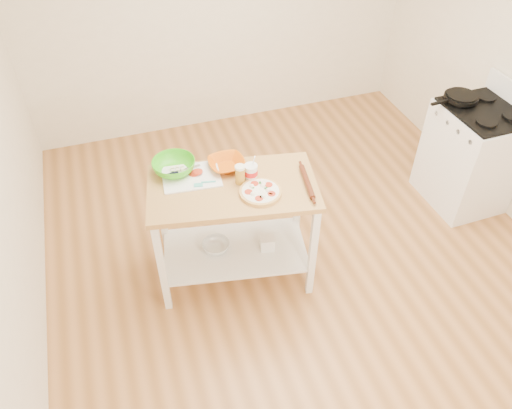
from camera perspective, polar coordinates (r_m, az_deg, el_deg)
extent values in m
cube|color=#B57943|center=(4.19, 4.84, -6.09)|extent=(4.00, 4.50, 0.02)
cube|color=tan|center=(3.45, -2.70, 1.90)|extent=(1.26, 0.84, 0.04)
cube|color=white|center=(3.88, -2.40, -5.24)|extent=(1.17, 0.77, 0.02)
cube|color=white|center=(3.57, -10.69, -7.25)|extent=(0.06, 0.06, 0.86)
cube|color=white|center=(3.96, -10.68, -1.29)|extent=(0.06, 0.06, 0.86)
cube|color=white|center=(3.63, 6.49, -5.56)|extent=(0.06, 0.06, 0.86)
cube|color=white|center=(4.01, 4.77, 0.15)|extent=(0.06, 0.06, 0.86)
cube|color=white|center=(4.81, 23.20, 4.96)|extent=(0.60, 0.70, 0.92)
cube|color=black|center=(4.57, 24.77, 9.64)|extent=(0.56, 0.66, 0.02)
cylinder|color=black|center=(4.60, 22.41, 11.28)|extent=(0.28, 0.28, 0.03)
cube|color=black|center=(4.46, 20.30, 10.89)|extent=(0.18, 0.04, 0.02)
cylinder|color=#E6B562|center=(3.36, 0.51, 1.36)|extent=(0.29, 0.29, 0.02)
cylinder|color=#E6B562|center=(3.35, 0.51, 1.52)|extent=(0.29, 0.29, 0.01)
cylinder|color=white|center=(3.35, 0.51, 1.53)|extent=(0.25, 0.25, 0.01)
cylinder|color=#B82E19|center=(3.39, 1.45, 2.27)|extent=(0.05, 0.05, 0.01)
cylinder|color=#B82E19|center=(3.40, -0.16, 2.40)|extent=(0.05, 0.05, 0.01)
cylinder|color=#B82E19|center=(3.34, -0.86, 1.45)|extent=(0.05, 0.05, 0.01)
cylinder|color=#B82E19|center=(3.29, 0.35, 0.70)|extent=(0.05, 0.05, 0.01)
cylinder|color=#B82E19|center=(3.32, 1.79, 1.23)|extent=(0.05, 0.05, 0.01)
sphere|color=white|center=(3.39, 0.78, 2.16)|extent=(0.03, 0.03, 0.03)
sphere|color=white|center=(3.38, -0.49, 2.09)|extent=(0.03, 0.03, 0.03)
sphere|color=white|center=(3.32, -0.37, 1.20)|extent=(0.03, 0.03, 0.03)
sphere|color=white|center=(3.30, 0.90, 0.86)|extent=(0.03, 0.03, 0.03)
sphere|color=white|center=(3.35, 1.38, 1.62)|extent=(0.03, 0.03, 0.03)
sphere|color=white|center=(3.40, 0.86, 2.33)|extent=(0.03, 0.03, 0.03)
plane|color=#195117|center=(3.36, 1.14, 1.91)|extent=(0.03, 0.03, 0.00)
plane|color=#195117|center=(3.41, 0.46, 2.52)|extent=(0.03, 0.03, 0.00)
plane|color=#195117|center=(3.37, -0.40, 1.97)|extent=(0.03, 0.03, 0.00)
plane|color=#195117|center=(3.32, -0.40, 1.29)|extent=(0.03, 0.03, 0.00)
plane|color=#195117|center=(3.29, 0.56, 0.90)|extent=(0.03, 0.03, 0.00)
plane|color=#195117|center=(3.32, 1.70, 1.25)|extent=(0.03, 0.03, 0.00)
cube|color=white|center=(3.52, -7.40, 3.16)|extent=(0.43, 0.34, 0.01)
cube|color=#F4EACC|center=(3.56, -9.48, 3.78)|extent=(0.03, 0.03, 0.02)
cube|color=#F4EACC|center=(3.57, -8.92, 3.86)|extent=(0.03, 0.03, 0.02)
cube|color=#F4EACC|center=(3.57, -8.36, 3.95)|extent=(0.03, 0.03, 0.02)
cube|color=#F4EACC|center=(3.59, -9.53, 4.12)|extent=(0.03, 0.03, 0.02)
cube|color=#F4EACC|center=(3.59, -8.98, 4.20)|extent=(0.03, 0.03, 0.02)
cube|color=#F4EACC|center=(3.59, -8.43, 4.28)|extent=(0.03, 0.03, 0.02)
cylinder|color=#B82E19|center=(3.53, -7.13, 3.53)|extent=(0.07, 0.07, 0.01)
cylinder|color=#B82E19|center=(3.53, -6.90, 3.64)|extent=(0.07, 0.07, 0.01)
cylinder|color=#B82E19|center=(3.53, -6.67, 3.75)|extent=(0.07, 0.07, 0.01)
cube|color=#46BBB1|center=(3.43, -6.60, 2.23)|extent=(0.07, 0.05, 0.01)
cylinder|color=#46BBB1|center=(3.45, -5.45, 2.60)|extent=(0.10, 0.03, 0.01)
cube|color=silver|center=(3.59, -7.75, 4.08)|extent=(0.18, 0.05, 0.00)
cube|color=black|center=(3.55, -9.66, 3.45)|extent=(0.10, 0.03, 0.01)
imported|color=#D45C09|center=(3.57, -3.37, 4.64)|extent=(0.27, 0.27, 0.06)
imported|color=#3EBF18|center=(3.57, -9.37, 4.33)|extent=(0.41, 0.41, 0.09)
cylinder|color=#BA8A2A|center=(3.42, -1.83, 3.34)|extent=(0.07, 0.07, 0.12)
cylinder|color=white|center=(3.38, -1.85, 4.27)|extent=(0.07, 0.07, 0.02)
cylinder|color=white|center=(3.46, -0.59, 3.74)|extent=(0.09, 0.09, 0.11)
cylinder|color=red|center=(3.46, -0.59, 3.74)|extent=(0.10, 0.10, 0.04)
cylinder|color=silver|center=(3.41, -0.28, 4.97)|extent=(0.01, 0.06, 0.12)
cylinder|color=#5B2714|center=(3.45, 5.85, 2.59)|extent=(0.10, 0.34, 0.04)
imported|color=silver|center=(3.86, -4.60, -4.76)|extent=(0.26, 0.26, 0.07)
cube|color=white|center=(3.85, 1.27, -4.35)|extent=(0.13, 0.13, 0.11)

